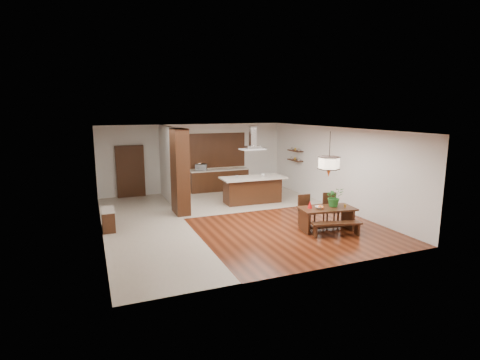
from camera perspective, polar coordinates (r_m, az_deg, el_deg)
name	(u,v)px	position (r m, az deg, el deg)	size (l,w,h in m)	color
room_shell	(231,156)	(11.93, -1.34, 3.73)	(9.00, 9.04, 2.92)	#3E180B
tile_hallway	(146,228)	(11.71, -14.08, -7.04)	(2.50, 9.00, 0.01)	#B5A897
tile_kitchen	(239,198)	(15.04, -0.23, -2.78)	(5.50, 4.00, 0.01)	#B5A897
soffit_band	(231,130)	(11.86, -1.35, 7.68)	(8.00, 9.00, 0.02)	#411C10
partition_pier	(180,172)	(12.76, -9.14, 1.28)	(0.45, 1.00, 2.90)	black
partition_stub	(168,163)	(14.79, -10.99, 2.49)	(0.18, 2.40, 2.90)	silver
hallway_console	(108,220)	(11.73, -19.44, -5.73)	(0.37, 0.88, 0.63)	black
hallway_doorway	(130,171)	(15.74, -16.36, 1.27)	(1.10, 0.20, 2.10)	black
rear_counter	(219,180)	(16.42, -3.25, 0.03)	(2.60, 0.62, 0.95)	black
kitchen_window	(217,150)	(16.48, -3.59, 4.54)	(2.60, 0.08, 1.50)	#A46F31
shelf_lower	(295,160)	(16.02, 8.38, 3.01)	(0.26, 0.90, 0.04)	black
shelf_upper	(295,151)	(15.97, 8.42, 4.43)	(0.26, 0.90, 0.04)	black
dining_table	(327,214)	(11.33, 13.09, -5.00)	(1.71, 1.01, 0.67)	black
dining_bench	(336,229)	(10.93, 14.46, -7.28)	(1.41, 0.31, 0.40)	black
dining_chair_left	(307,211)	(11.59, 10.17, -4.65)	(0.42, 0.42, 0.95)	black
dining_chair_right	(331,209)	(11.94, 13.70, -4.31)	(0.42, 0.42, 0.96)	black
pendant_lantern	(329,154)	(11.00, 13.47, 3.81)	(0.64, 0.64, 1.31)	beige
foliage_plant	(334,197)	(11.41, 14.17, -2.51)	(0.52, 0.45, 0.58)	#236B25
fruit_bowl	(319,207)	(11.13, 11.99, -4.12)	(0.25, 0.25, 0.06)	beige
napkin_cone	(310,204)	(11.11, 10.61, -3.68)	(0.14, 0.14, 0.22)	red
gold_ornament	(345,206)	(11.47, 15.70, -3.79)	(0.06, 0.06, 0.09)	gold
kitchen_island	(252,189)	(14.24, 1.90, -1.45)	(2.46, 1.13, 1.00)	black
range_hood	(253,138)	(13.96, 1.95, 6.40)	(0.90, 0.55, 0.87)	silver
island_cup	(263,175)	(14.25, 3.51, 0.76)	(0.13, 0.13, 0.11)	silver
microwave	(201,167)	(16.08, -5.94, 1.95)	(0.48, 0.33, 0.27)	silver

